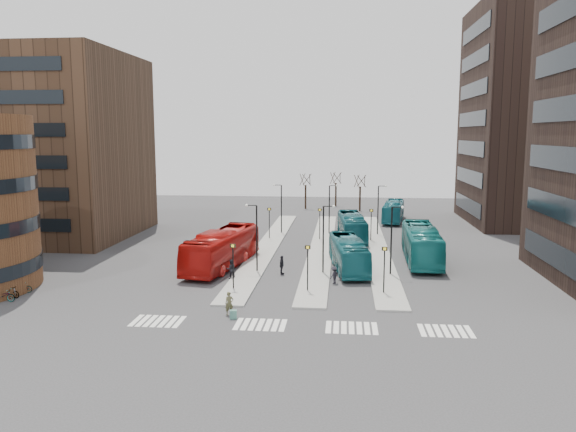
# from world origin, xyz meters

# --- Properties ---
(ground) EXTENTS (160.00, 160.00, 0.00)m
(ground) POSITION_xyz_m (0.00, 0.00, 0.00)
(ground) COLOR #2F2F32
(ground) RESTS_ON ground
(island_left) EXTENTS (2.50, 45.00, 0.15)m
(island_left) POSITION_xyz_m (-4.00, 30.00, 0.07)
(island_left) COLOR gray
(island_left) RESTS_ON ground
(island_mid) EXTENTS (2.50, 45.00, 0.15)m
(island_mid) POSITION_xyz_m (2.00, 30.00, 0.07)
(island_mid) COLOR gray
(island_mid) RESTS_ON ground
(island_right) EXTENTS (2.50, 45.00, 0.15)m
(island_right) POSITION_xyz_m (8.00, 30.00, 0.07)
(island_right) COLOR gray
(island_right) RESTS_ON ground
(suitcase) EXTENTS (0.53, 0.45, 0.59)m
(suitcase) POSITION_xyz_m (-3.03, 5.03, 0.30)
(suitcase) COLOR navy
(suitcase) RESTS_ON ground
(red_bus) EXTENTS (5.17, 13.17, 3.58)m
(red_bus) POSITION_xyz_m (-6.96, 19.58, 1.79)
(red_bus) COLOR #AC110D
(red_bus) RESTS_ON ground
(teal_bus_a) EXTENTS (3.91, 10.94, 2.98)m
(teal_bus_a) POSITION_xyz_m (4.87, 19.89, 1.49)
(teal_bus_a) COLOR #135A62
(teal_bus_a) RESTS_ON ground
(teal_bus_b) EXTENTS (3.56, 11.38, 3.12)m
(teal_bus_b) POSITION_xyz_m (5.38, 34.55, 1.56)
(teal_bus_b) COLOR #12505A
(teal_bus_b) RESTS_ON ground
(teal_bus_c) EXTENTS (3.37, 12.74, 3.53)m
(teal_bus_c) POSITION_xyz_m (12.05, 23.92, 1.76)
(teal_bus_c) COLOR #166E6E
(teal_bus_c) RESTS_ON ground
(teal_bus_d) EXTENTS (4.04, 10.74, 2.92)m
(teal_bus_d) POSITION_xyz_m (11.49, 49.57, 1.46)
(teal_bus_d) COLOR #166170
(teal_bus_d) RESTS_ON ground
(traveller) EXTENTS (0.71, 0.60, 1.65)m
(traveller) POSITION_xyz_m (-3.45, 5.78, 0.83)
(traveller) COLOR #4B482D
(traveller) RESTS_ON ground
(commuter_a) EXTENTS (1.02, 0.92, 1.70)m
(commuter_a) POSITION_xyz_m (-5.30, 15.53, 0.85)
(commuter_a) COLOR black
(commuter_a) RESTS_ON ground
(commuter_b) EXTENTS (0.57, 1.05, 1.71)m
(commuter_b) POSITION_xyz_m (-1.07, 17.46, 0.85)
(commuter_b) COLOR black
(commuter_b) RESTS_ON ground
(commuter_c) EXTENTS (1.00, 1.08, 1.46)m
(commuter_c) POSITION_xyz_m (3.66, 14.83, 0.73)
(commuter_c) COLOR black
(commuter_c) RESTS_ON ground
(bicycle_near) EXTENTS (1.84, 0.65, 0.96)m
(bicycle_near) POSITION_xyz_m (-21.00, 7.15, 0.48)
(bicycle_near) COLOR gray
(bicycle_near) RESTS_ON ground
(bicycle_mid) EXTENTS (1.62, 0.76, 0.94)m
(bicycle_mid) POSITION_xyz_m (-21.00, 8.14, 0.47)
(bicycle_mid) COLOR gray
(bicycle_mid) RESTS_ON ground
(bicycle_far) EXTENTS (1.74, 0.76, 0.88)m
(bicycle_far) POSITION_xyz_m (-21.00, 9.56, 0.44)
(bicycle_far) COLOR gray
(bicycle_far) RESTS_ON ground
(crosswalk_stripes) EXTENTS (22.35, 2.40, 0.01)m
(crosswalk_stripes) POSITION_xyz_m (1.75, 4.00, 0.01)
(crosswalk_stripes) COLOR silver
(crosswalk_stripes) RESTS_ON ground
(office_block) EXTENTS (25.00, 20.12, 22.00)m
(office_block) POSITION_xyz_m (-34.00, 33.98, 11.00)
(office_block) COLOR #432D1F
(office_block) RESTS_ON ground
(tower_far) EXTENTS (20.12, 20.00, 30.00)m
(tower_far) POSITION_xyz_m (31.98, 50.00, 15.00)
(tower_far) COLOR black
(tower_far) RESTS_ON ground
(sign_poles) EXTENTS (12.45, 22.12, 3.65)m
(sign_poles) POSITION_xyz_m (1.60, 23.00, 2.41)
(sign_poles) COLOR black
(sign_poles) RESTS_ON ground
(lamp_posts) EXTENTS (14.04, 20.24, 6.12)m
(lamp_posts) POSITION_xyz_m (2.64, 28.00, 3.58)
(lamp_posts) COLOR black
(lamp_posts) RESTS_ON ground
(bare_trees) EXTENTS (10.97, 8.14, 5.90)m
(bare_trees) POSITION_xyz_m (2.67, 62.67, 2.72)
(bare_trees) COLOR black
(bare_trees) RESTS_ON ground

